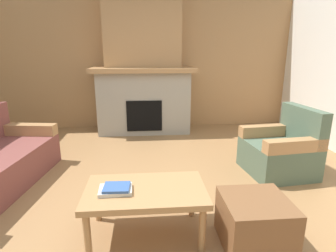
# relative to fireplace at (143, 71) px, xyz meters

# --- Properties ---
(ground) EXTENTS (9.00, 9.00, 0.00)m
(ground) POSITION_rel_fireplace_xyz_m (0.00, -2.62, -1.16)
(ground) COLOR olive
(wall_back_wood_panel) EXTENTS (6.00, 0.12, 2.70)m
(wall_back_wood_panel) POSITION_rel_fireplace_xyz_m (0.00, 0.38, 0.19)
(wall_back_wood_panel) COLOR #A87A4C
(wall_back_wood_panel) RESTS_ON ground
(fireplace) EXTENTS (1.90, 0.82, 2.70)m
(fireplace) POSITION_rel_fireplace_xyz_m (0.00, 0.00, 0.00)
(fireplace) COLOR gray
(fireplace) RESTS_ON ground
(armchair) EXTENTS (0.84, 0.84, 0.85)m
(armchair) POSITION_rel_fireplace_xyz_m (1.74, -2.11, -0.87)
(armchair) COLOR #4C604C
(armchair) RESTS_ON ground
(coffee_table) EXTENTS (1.00, 0.60, 0.43)m
(coffee_table) POSITION_rel_fireplace_xyz_m (-0.00, -3.21, -0.79)
(coffee_table) COLOR #A87A4C
(coffee_table) RESTS_ON ground
(ottoman) EXTENTS (0.52, 0.52, 0.40)m
(ottoman) POSITION_rel_fireplace_xyz_m (0.87, -3.41, -0.96)
(ottoman) COLOR brown
(ottoman) RESTS_ON ground
(book_stack_near_edge) EXTENTS (0.27, 0.20, 0.05)m
(book_stack_near_edge) POSITION_rel_fireplace_xyz_m (-0.24, -3.24, -0.71)
(book_stack_near_edge) COLOR beige
(book_stack_near_edge) RESTS_ON coffee_table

